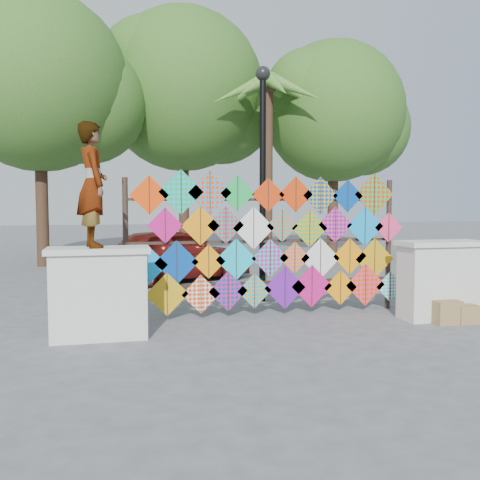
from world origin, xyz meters
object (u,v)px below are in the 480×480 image
at_px(vendor_woman, 92,185).
at_px(sedan, 174,254).
at_px(lamppost, 263,161).
at_px(kite_rack, 271,244).

height_order(vendor_woman, sedan, vendor_woman).
relative_size(sedan, lamppost, 0.86).
relative_size(kite_rack, vendor_woman, 2.82).
height_order(vendor_woman, lamppost, lamppost).
distance_m(vendor_woman, sedan, 5.71).
distance_m(kite_rack, lamppost, 1.97).
bearing_deg(vendor_woman, lamppost, -66.88).
bearing_deg(vendor_woman, kite_rack, -84.65).
relative_size(kite_rack, lamppost, 1.09).
bearing_deg(lamppost, vendor_woman, -144.29).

